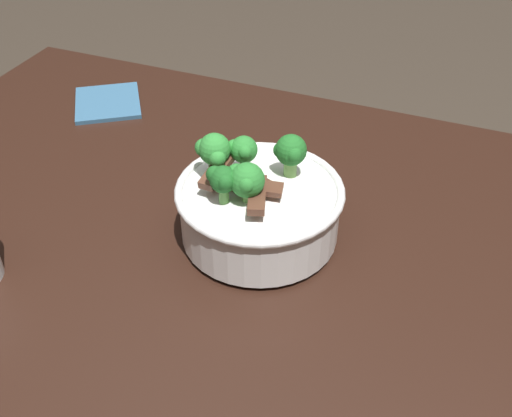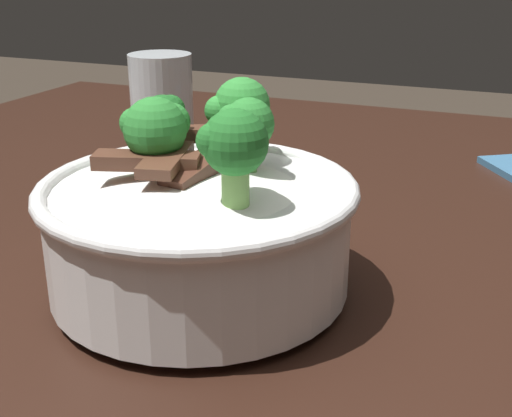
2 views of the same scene
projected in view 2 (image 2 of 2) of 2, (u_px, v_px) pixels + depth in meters
dining_table at (89, 381)px, 0.55m from camera, size 1.45×1.06×0.78m
rice_bowl at (199, 217)px, 0.49m from camera, size 0.23×0.23×0.15m
drinking_glass at (162, 109)px, 0.86m from camera, size 0.08×0.08×0.12m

